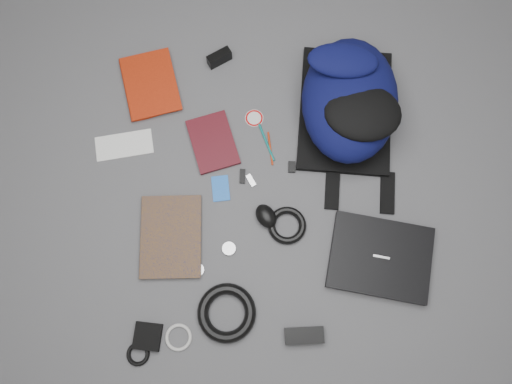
{
  "coord_description": "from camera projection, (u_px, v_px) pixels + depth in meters",
  "views": [
    {
      "loc": [
        -0.06,
        -0.42,
        1.74
      ],
      "look_at": [
        0.0,
        0.0,
        0.02
      ],
      "focal_mm": 35.0,
      "sensor_mm": 36.0,
      "label": 1
    }
  ],
  "objects": [
    {
      "name": "white_cable_coil",
      "position": [
        179.0,
        337.0,
        1.66
      ],
      "size": [
        0.11,
        0.11,
        0.01
      ],
      "primitive_type": "torus",
      "rotation": [
        0.0,
        0.0,
        0.26
      ],
      "color": "beige",
      "rests_on": "ground"
    },
    {
      "name": "power_cord_coil",
      "position": [
        227.0,
        313.0,
        1.67
      ],
      "size": [
        0.23,
        0.23,
        0.04
      ],
      "primitive_type": "torus",
      "rotation": [
        0.0,
        0.0,
        -0.2
      ],
      "color": "black",
      "rests_on": "ground"
    },
    {
      "name": "backpack",
      "position": [
        350.0,
        100.0,
        1.76
      ],
      "size": [
        0.47,
        0.59,
        0.22
      ],
      "primitive_type": null,
      "rotation": [
        0.0,
        0.0,
        -0.22
      ],
      "color": "black",
      "rests_on": "ground"
    },
    {
      "name": "usb_silver",
      "position": [
        251.0,
        181.0,
        1.79
      ],
      "size": [
        0.03,
        0.05,
        0.01
      ],
      "primitive_type": "cube",
      "rotation": [
        0.0,
        0.0,
        0.38
      ],
      "color": "silver",
      "rests_on": "ground"
    },
    {
      "name": "envelope",
      "position": [
        124.0,
        145.0,
        1.83
      ],
      "size": [
        0.21,
        0.1,
        0.0
      ],
      "primitive_type": "cube",
      "rotation": [
        0.0,
        0.0,
        0.04
      ],
      "color": "white",
      "rests_on": "ground"
    },
    {
      "name": "id_badge",
      "position": [
        221.0,
        188.0,
        1.79
      ],
      "size": [
        0.06,
        0.09,
        0.0
      ],
      "primitive_type": "cube",
      "rotation": [
        0.0,
        0.0,
        -0.02
      ],
      "color": "blue",
      "rests_on": "ground"
    },
    {
      "name": "textbook_red",
      "position": [
        125.0,
        91.0,
        1.87
      ],
      "size": [
        0.22,
        0.28,
        0.03
      ],
      "primitive_type": "imported",
      "rotation": [
        0.0,
        0.0,
        0.12
      ],
      "color": "#981D08",
      "rests_on": "ground"
    },
    {
      "name": "power_brick",
      "position": [
        304.0,
        335.0,
        1.65
      ],
      "size": [
        0.13,
        0.07,
        0.03
      ],
      "primitive_type": "cube",
      "rotation": [
        0.0,
        0.0,
        -0.09
      ],
      "color": "black",
      "rests_on": "ground"
    },
    {
      "name": "sticker_disc",
      "position": [
        254.0,
        118.0,
        1.86
      ],
      "size": [
        0.08,
        0.08,
        0.0
      ],
      "primitive_type": "cylinder",
      "rotation": [
        0.0,
        0.0,
        -0.21
      ],
      "color": "white",
      "rests_on": "ground"
    },
    {
      "name": "earbud_coil",
      "position": [
        138.0,
        354.0,
        1.65
      ],
      "size": [
        0.1,
        0.1,
        0.01
      ],
      "primitive_type": "torus",
      "rotation": [
        0.0,
        0.0,
        -0.43
      ],
      "color": "black",
      "rests_on": "ground"
    },
    {
      "name": "laptop",
      "position": [
        380.0,
        257.0,
        1.72
      ],
      "size": [
        0.41,
        0.36,
        0.03
      ],
      "primitive_type": "cube",
      "rotation": [
        0.0,
        0.0,
        -0.32
      ],
      "color": "black",
      "rests_on": "ground"
    },
    {
      "name": "pouch",
      "position": [
        148.0,
        336.0,
        1.66
      ],
      "size": [
        0.11,
        0.11,
        0.02
      ],
      "primitive_type": "cube",
      "rotation": [
        0.0,
        0.0,
        -0.25
      ],
      "color": "black",
      "rests_on": "ground"
    },
    {
      "name": "dvd_case",
      "position": [
        213.0,
        142.0,
        1.83
      ],
      "size": [
        0.18,
        0.24,
        0.02
      ],
      "primitive_type": "cube",
      "rotation": [
        0.0,
        0.0,
        0.16
      ],
      "color": "#3D0B11",
      "rests_on": "ground"
    },
    {
      "name": "cable_coil",
      "position": [
        287.0,
        225.0,
        1.75
      ],
      "size": [
        0.17,
        0.17,
        0.03
      ],
      "primitive_type": "torus",
      "rotation": [
        0.0,
        0.0,
        0.26
      ],
      "color": "black",
      "rests_on": "ground"
    },
    {
      "name": "key_fob",
      "position": [
        292.0,
        167.0,
        1.81
      ],
      "size": [
        0.03,
        0.04,
        0.01
      ],
      "primitive_type": "cube",
      "rotation": [
        0.0,
        0.0,
        -0.16
      ],
      "color": "black",
      "rests_on": "ground"
    },
    {
      "name": "headphone_left",
      "position": [
        198.0,
        270.0,
        1.72
      ],
      "size": [
        0.06,
        0.06,
        0.01
      ],
      "primitive_type": "cylinder",
      "rotation": [
        0.0,
        0.0,
        0.43
      ],
      "color": "#A9A9AB",
      "rests_on": "ground"
    },
    {
      "name": "comic_book",
      "position": [
        141.0,
        237.0,
        1.74
      ],
      "size": [
        0.24,
        0.31,
        0.02
      ],
      "primitive_type": "imported",
      "rotation": [
        0.0,
        0.0,
        -0.11
      ],
      "color": "#9E630B",
      "rests_on": "ground"
    },
    {
      "name": "mouse",
      "position": [
        266.0,
        216.0,
        1.74
      ],
      "size": [
        0.1,
        0.11,
        0.05
      ],
      "primitive_type": "ellipsoid",
      "rotation": [
        0.0,
        0.0,
        0.43
      ],
      "color": "black",
      "rests_on": "ground"
    },
    {
      "name": "ground",
      "position": [
        256.0,
        193.0,
        1.79
      ],
      "size": [
        4.0,
        4.0,
        0.0
      ],
      "primitive_type": "plane",
      "color": "#4F4F51",
      "rests_on": "ground"
    },
    {
      "name": "pen_teal",
      "position": [
        266.0,
        142.0,
        1.83
      ],
      "size": [
        0.04,
        0.15,
        0.01
      ],
      "primitive_type": "cylinder",
      "rotation": [
        1.57,
        0.0,
        0.23
      ],
      "color": "#0C6F69",
      "rests_on": "ground"
    },
    {
      "name": "headphone_right",
      "position": [
        229.0,
        249.0,
        1.73
      ],
      "size": [
        0.06,
        0.06,
        0.01
      ],
      "primitive_type": "cylinder",
      "rotation": [
        0.0,
        0.0,
        -0.23
      ],
      "color": "#A4A4A6",
      "rests_on": "ground"
    },
    {
      "name": "pen_red",
      "position": [
        270.0,
        148.0,
        1.83
      ],
      "size": [
        0.01,
        0.13,
        0.01
      ],
      "primitive_type": "cylinder",
      "rotation": [
        1.57,
        0.0,
        -0.01
      ],
      "color": "#B9300E",
      "rests_on": "ground"
    },
    {
      "name": "usb_black",
      "position": [
        242.0,
        176.0,
        1.8
      ],
      "size": [
        0.03,
        0.06,
        0.01
      ],
      "primitive_type": "cube",
      "rotation": [
        0.0,
        0.0,
        -0.17
      ],
      "color": "black",
      "rests_on": "ground"
    },
    {
      "name": "compact_camera",
      "position": [
        219.0,
        58.0,
        1.89
      ],
      "size": [
        0.1,
        0.07,
        0.05
      ],
      "primitive_type": "cube",
      "rotation": [
        0.0,
        0.0,
        0.4
      ],
      "color": "black",
      "rests_on": "ground"
    }
  ]
}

